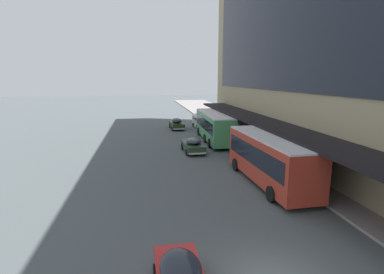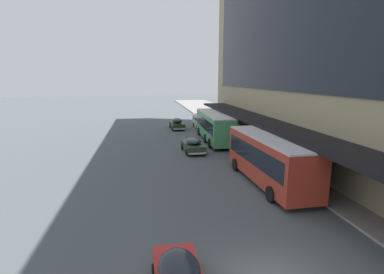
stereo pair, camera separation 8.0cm
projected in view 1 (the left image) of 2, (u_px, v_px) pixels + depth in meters
name	position (u px, v px, depth m)	size (l,w,h in m)	color
transit_bus_kerbside_front	(214.00, 125.00, 35.47)	(2.90, 11.28, 3.34)	#45985C
transit_bus_kerbside_rear	(270.00, 157.00, 21.02)	(3.06, 9.99, 3.42)	#B03524
sedan_trailing_mid	(193.00, 145.00, 30.33)	(2.04, 4.51, 1.42)	#263926
sedan_second_mid	(177.00, 124.00, 44.04)	(1.97, 4.84, 1.62)	#213316
vw_van	(201.00, 121.00, 44.95)	(2.03, 4.61, 1.96)	silver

